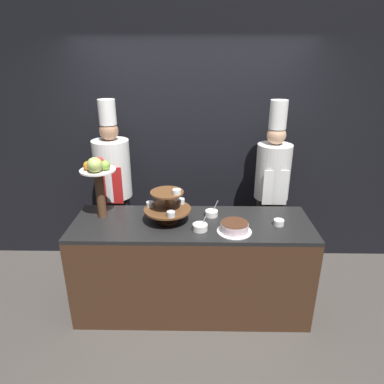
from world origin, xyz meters
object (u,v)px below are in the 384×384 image
(fruit_pedestal, at_px, (98,176))
(serving_bowl_near, at_px, (200,227))
(cake_round, at_px, (234,227))
(serving_bowl_far, at_px, (212,213))
(cup_white, at_px, (279,222))
(tiered_stand, at_px, (168,206))
(chef_center_left, at_px, (272,185))
(chef_left, at_px, (114,184))

(fruit_pedestal, xyz_separation_m, serving_bowl_near, (0.90, -0.23, -0.38))
(cake_round, height_order, serving_bowl_far, serving_bowl_far)
(fruit_pedestal, relative_size, serving_bowl_near, 3.74)
(cup_white, bearing_deg, tiered_stand, 176.68)
(fruit_pedestal, xyz_separation_m, chef_center_left, (1.65, 0.54, -0.29))
(fruit_pedestal, relative_size, chef_center_left, 0.31)
(chef_center_left, bearing_deg, serving_bowl_near, -134.32)
(cake_round, height_order, chef_center_left, chef_center_left)
(serving_bowl_near, xyz_separation_m, chef_left, (-0.91, 0.77, 0.10))
(serving_bowl_near, bearing_deg, chef_center_left, 45.68)
(serving_bowl_near, height_order, chef_center_left, chef_center_left)
(serving_bowl_near, xyz_separation_m, chef_center_left, (0.75, 0.77, 0.09))
(serving_bowl_far, height_order, chef_left, chef_left)
(cup_white, bearing_deg, serving_bowl_near, -171.66)
(cup_white, distance_m, serving_bowl_far, 0.61)
(chef_center_left, bearing_deg, chef_left, -180.00)
(fruit_pedestal, height_order, cake_round, fruit_pedestal)
(chef_left, bearing_deg, cup_white, -22.78)
(cake_round, relative_size, cup_white, 3.23)
(cup_white, bearing_deg, cake_round, -162.45)
(tiered_stand, distance_m, fruit_pedestal, 0.66)
(tiered_stand, distance_m, chef_left, 0.87)
(tiered_stand, xyz_separation_m, fruit_pedestal, (-0.61, 0.07, 0.25))
(chef_left, bearing_deg, tiered_stand, -44.66)
(tiered_stand, relative_size, cup_white, 4.62)
(tiered_stand, height_order, fruit_pedestal, fruit_pedestal)
(tiered_stand, bearing_deg, chef_left, 135.34)
(serving_bowl_near, bearing_deg, cup_white, 8.34)
(cake_round, bearing_deg, serving_bowl_far, 121.08)
(cake_round, relative_size, serving_bowl_near, 1.86)
(fruit_pedestal, bearing_deg, tiered_stand, -6.64)
(fruit_pedestal, height_order, serving_bowl_far, fruit_pedestal)
(serving_bowl_near, bearing_deg, serving_bowl_far, 68.70)
(serving_bowl_far, distance_m, chef_left, 1.13)
(fruit_pedestal, height_order, serving_bowl_near, fruit_pedestal)
(cake_round, bearing_deg, chef_left, 146.31)
(cake_round, xyz_separation_m, chef_center_left, (0.46, 0.80, 0.08))
(tiered_stand, bearing_deg, fruit_pedestal, 173.36)
(cup_white, distance_m, chef_left, 1.73)
(tiered_stand, height_order, chef_center_left, chef_center_left)
(serving_bowl_near, bearing_deg, fruit_pedestal, 165.68)
(serving_bowl_near, relative_size, serving_bowl_far, 1.02)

